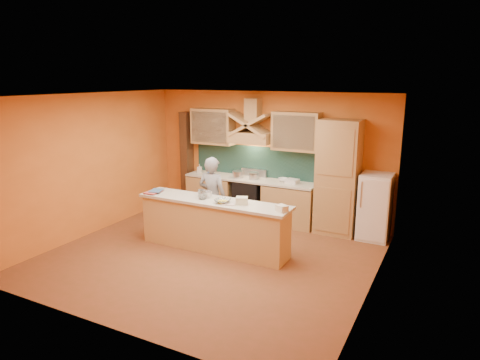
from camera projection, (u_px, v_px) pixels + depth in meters
The scene contains 36 objects.
floor at pixel (211, 256), 7.59m from camera, with size 5.50×5.00×0.01m, color brown.
ceiling at pixel (208, 96), 6.93m from camera, with size 5.50×5.00×0.01m, color white.
wall_back at pixel (268, 156), 9.42m from camera, with size 5.50×0.02×2.80m, color orange.
wall_front at pixel (100, 223), 5.10m from camera, with size 5.50×0.02×2.80m, color orange.
wall_left at pixel (91, 165), 8.48m from camera, with size 0.02×5.00×2.80m, color orange.
wall_right at pixel (376, 200), 6.04m from camera, with size 0.02×5.00×2.80m, color orange.
base_cabinet_left at pixel (213, 195), 9.94m from camera, with size 1.10×0.60×0.86m, color tan.
base_cabinet_right at pixel (290, 205), 9.10m from camera, with size 1.10×0.60×0.86m, color tan.
counter_top at pixel (250, 179), 9.41m from camera, with size 3.00×0.62×0.04m, color beige.
stove at pixel (250, 199), 9.52m from camera, with size 0.60×0.58×0.90m, color black.
backsplash at pixel (255, 161), 9.58m from camera, with size 3.00×0.03×0.70m, color #183530.
range_hood at pixel (251, 137), 9.24m from camera, with size 0.92×0.50×0.24m, color tan.
hood_chimney at pixel (253, 110), 9.19m from camera, with size 0.30×0.30×0.50m, color tan.
upper_cabinet_left at pixel (213, 126), 9.71m from camera, with size 1.00×0.35×0.80m, color tan.
upper_cabinet_right at pixel (296, 131), 8.82m from camera, with size 1.00×0.35×0.80m, color tan.
pantry_column at pixel (338, 178), 8.49m from camera, with size 0.80×0.60×2.30m, color tan.
fridge at pixel (375, 207), 8.27m from camera, with size 0.58×0.60×1.30m, color white.
trim_column_left at pixel (187, 160), 10.26m from camera, with size 0.20×0.30×2.30m, color #472816.
island_body at pixel (214, 227), 7.79m from camera, with size 2.80×0.55×0.88m, color tan.
island_top at pixel (214, 201), 7.68m from camera, with size 2.90×0.62×0.05m, color beige.
person at pixel (212, 197), 8.35m from camera, with size 0.59×0.38×1.61m, color gray.
pot_large at pixel (238, 175), 9.43m from camera, with size 0.24×0.24×0.16m, color #B8B8BF.
pot_small at pixel (254, 177), 9.33m from camera, with size 0.21×0.21×0.15m, color #B0B0B7.
soap_bottle_a at pixel (199, 168), 9.99m from camera, with size 0.09×0.09×0.19m, color beige.
soap_bottle_b at pixel (209, 171), 9.70m from camera, with size 0.08×0.08×0.21m, color #33508D.
bowl_back at pixel (283, 180), 9.14m from camera, with size 0.22×0.22×0.07m, color silver.
dish_rack at pixel (292, 181), 8.96m from camera, with size 0.26×0.20×0.09m, color silver.
book_lower at pixel (148, 192), 8.18m from camera, with size 0.24×0.32×0.03m, color #C14845.
book_upper at pixel (151, 190), 8.19m from camera, with size 0.22×0.30×0.02m, color #3E5F8A.
jar_large at pixel (202, 195), 7.72m from camera, with size 0.14×0.14×0.16m, color white.
jar_small at pixel (201, 193), 7.88m from camera, with size 0.12×0.12×0.13m, color silver.
kitchen_scale at pixel (207, 195), 7.82m from camera, with size 0.13×0.13×0.11m, color white.
mixing_bowl at pixel (222, 201), 7.49m from camera, with size 0.28×0.28×0.07m, color white.
cloth at pixel (229, 204), 7.40m from camera, with size 0.22×0.17×0.01m, color beige.
grocery_bag_a at pixel (242, 201), 7.40m from camera, with size 0.20×0.16×0.13m, color beige.
grocery_bag_b at pixel (282, 208), 6.99m from camera, with size 0.18×0.14×0.11m, color beige.
Camera 1 is at (3.70, -6.04, 3.10)m, focal length 32.00 mm.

